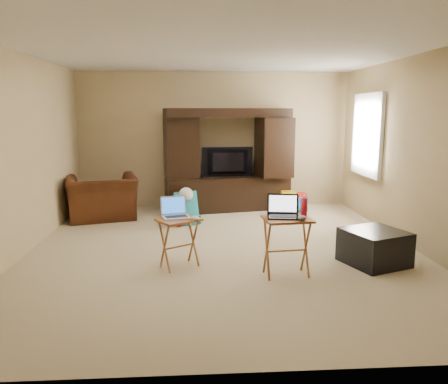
{
  "coord_description": "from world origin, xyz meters",
  "views": [
    {
      "loc": [
        -0.34,
        -5.47,
        1.77
      ],
      "look_at": [
        0.0,
        -0.2,
        0.8
      ],
      "focal_mm": 35.0,
      "sensor_mm": 36.0,
      "label": 1
    }
  ],
  "objects": [
    {
      "name": "tray_table_right",
      "position": [
        0.63,
        -0.96,
        0.32
      ],
      "size": [
        0.54,
        0.45,
        0.65
      ],
      "primitive_type": "cube",
      "rotation": [
        0.0,
        0.0,
        0.1
      ],
      "color": "#A16027",
      "rests_on": "floor"
    },
    {
      "name": "ottoman",
      "position": [
        1.74,
        -0.66,
        0.2
      ],
      "size": [
        0.81,
        0.81,
        0.41
      ],
      "primitive_type": "cube",
      "rotation": [
        0.0,
        0.0,
        0.36
      ],
      "color": "black",
      "rests_on": "floor"
    },
    {
      "name": "child_rocker",
      "position": [
        -0.51,
        1.41,
        0.25
      ],
      "size": [
        0.5,
        0.53,
        0.5
      ],
      "primitive_type": null,
      "rotation": [
        0.0,
        0.0,
        0.35
      ],
      "color": "#16747D",
      "rests_on": "floor"
    },
    {
      "name": "window_frame",
      "position": [
        2.46,
        1.55,
        1.4
      ],
      "size": [
        0.06,
        1.14,
        1.34
      ],
      "primitive_type": "cube",
      "color": "white",
      "rests_on": "ground"
    },
    {
      "name": "mouse_right",
      "position": [
        0.76,
        -1.08,
        0.68
      ],
      "size": [
        0.12,
        0.15,
        0.05
      ],
      "primitive_type": "ellipsoid",
      "rotation": [
        0.0,
        0.0,
        -0.36
      ],
      "color": "#45454A",
      "rests_on": "tray_table_right"
    },
    {
      "name": "television",
      "position": [
        0.24,
        2.31,
        0.88
      ],
      "size": [
        0.94,
        0.19,
        0.54
      ],
      "primitive_type": "imported",
      "rotation": [
        0.0,
        0.0,
        3.22
      ],
      "color": "black",
      "rests_on": "entertainment_center"
    },
    {
      "name": "recliner",
      "position": [
        -1.91,
        1.8,
        0.36
      ],
      "size": [
        1.33,
        1.23,
        0.72
      ],
      "primitive_type": "imported",
      "rotation": [
        0.0,
        0.0,
        3.4
      ],
      "color": "#40200D",
      "rests_on": "floor"
    },
    {
      "name": "wall_right",
      "position": [
        2.5,
        0.0,
        1.25
      ],
      "size": [
        0.0,
        5.5,
        5.5
      ],
      "primitive_type": "plane",
      "rotation": [
        1.57,
        0.0,
        -1.57
      ],
      "color": "tan",
      "rests_on": "ground"
    },
    {
      "name": "ceiling",
      "position": [
        0.0,
        0.0,
        2.5
      ],
      "size": [
        5.5,
        5.5,
        0.0
      ],
      "primitive_type": "plane",
      "rotation": [
        3.14,
        0.0,
        0.0
      ],
      "color": "silver",
      "rests_on": "ground"
    },
    {
      "name": "window_pane",
      "position": [
        2.48,
        1.55,
        1.4
      ],
      "size": [
        0.0,
        1.2,
        1.2
      ],
      "primitive_type": "plane",
      "rotation": [
        1.57,
        0.0,
        -1.57
      ],
      "color": "white",
      "rests_on": "ground"
    },
    {
      "name": "plush_toy",
      "position": [
        -0.61,
        1.23,
        0.22
      ],
      "size": [
        0.39,
        0.33,
        0.44
      ],
      "primitive_type": null,
      "color": "red",
      "rests_on": "floor"
    },
    {
      "name": "wall_front",
      "position": [
        0.0,
        -2.75,
        1.25
      ],
      "size": [
        5.0,
        0.0,
        5.0
      ],
      "primitive_type": "plane",
      "rotation": [
        -1.57,
        0.0,
        0.0
      ],
      "color": "tan",
      "rests_on": "ground"
    },
    {
      "name": "push_toy",
      "position": [
        1.4,
        2.15,
        0.19
      ],
      "size": [
        0.51,
        0.37,
        0.37
      ],
      "primitive_type": null,
      "rotation": [
        0.0,
        0.0,
        -0.03
      ],
      "color": "blue",
      "rests_on": "floor"
    },
    {
      "name": "mouse_left",
      "position": [
        -0.36,
        -0.7,
        0.6
      ],
      "size": [
        0.11,
        0.14,
        0.05
      ],
      "primitive_type": "ellipsoid",
      "rotation": [
        0.0,
        0.0,
        0.36
      ],
      "color": "silver",
      "rests_on": "tray_table_left"
    },
    {
      "name": "wall_left",
      "position": [
        -2.5,
        0.0,
        1.25
      ],
      "size": [
        0.0,
        5.5,
        5.5
      ],
      "primitive_type": "plane",
      "rotation": [
        1.57,
        0.0,
        1.57
      ],
      "color": "tan",
      "rests_on": "ground"
    },
    {
      "name": "water_bottle",
      "position": [
        0.83,
        -0.88,
        0.75
      ],
      "size": [
        0.06,
        0.06,
        0.2
      ],
      "primitive_type": "cylinder",
      "color": "red",
      "rests_on": "tray_table_right"
    },
    {
      "name": "entertainment_center",
      "position": [
        0.24,
        2.35,
        0.92
      ],
      "size": [
        2.31,
        0.97,
        1.83
      ],
      "primitive_type": "cube",
      "rotation": [
        0.0,
        0.0,
        0.19
      ],
      "color": "black",
      "rests_on": "floor"
    },
    {
      "name": "tray_table_left",
      "position": [
        -0.54,
        -0.63,
        0.29
      ],
      "size": [
        0.57,
        0.54,
        0.58
      ],
      "primitive_type": "cube",
      "rotation": [
        0.0,
        0.0,
        0.58
      ],
      "color": "#A75928",
      "rests_on": "floor"
    },
    {
      "name": "floor",
      "position": [
        0.0,
        0.0,
        0.0
      ],
      "size": [
        5.5,
        5.5,
        0.0
      ],
      "primitive_type": "plane",
      "color": "tan",
      "rests_on": "ground"
    },
    {
      "name": "laptop_left",
      "position": [
        -0.57,
        -0.6,
        0.7
      ],
      "size": [
        0.36,
        0.33,
        0.24
      ],
      "primitive_type": "cube",
      "rotation": [
        0.0,
        0.0,
        0.29
      ],
      "color": "silver",
      "rests_on": "tray_table_left"
    },
    {
      "name": "laptop_right",
      "position": [
        0.59,
        -0.94,
        0.77
      ],
      "size": [
        0.37,
        0.32,
        0.24
      ],
      "primitive_type": "cube",
      "rotation": [
        0.0,
        0.0,
        -0.14
      ],
      "color": "black",
      "rests_on": "tray_table_right"
    },
    {
      "name": "wall_back",
      "position": [
        0.0,
        2.75,
        1.25
      ],
      "size": [
        5.0,
        0.0,
        5.0
      ],
      "primitive_type": "plane",
      "rotation": [
        1.57,
        0.0,
        0.0
      ],
      "color": "tan",
      "rests_on": "ground"
    }
  ]
}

